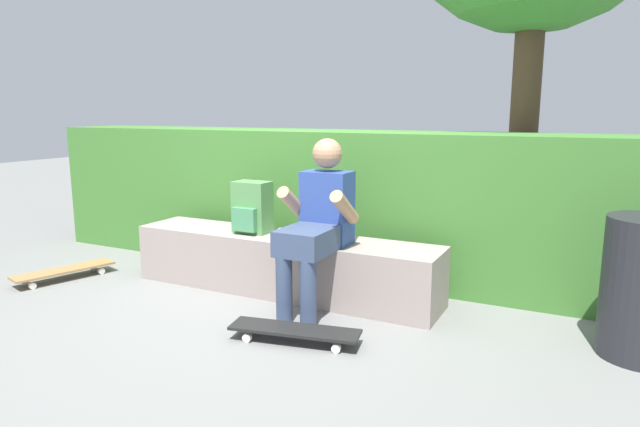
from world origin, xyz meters
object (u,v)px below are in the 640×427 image
at_px(skateboard_near_person, 295,331).
at_px(skateboard_beside_bench, 64,271).
at_px(backpack_on_bench, 252,208).
at_px(person_skater, 318,220).
at_px(bench_main, 283,264).

relative_size(skateboard_near_person, skateboard_beside_bench, 1.00).
relative_size(skateboard_beside_bench, backpack_on_bench, 2.06).
height_order(skateboard_near_person, skateboard_beside_bench, same).
relative_size(person_skater, skateboard_beside_bench, 1.45).
bearing_deg(backpack_on_bench, bench_main, 2.02).
distance_m(bench_main, skateboard_beside_bench, 1.87).
xyz_separation_m(bench_main, skateboard_beside_bench, (-1.79, -0.55, -0.15)).
xyz_separation_m(person_skater, skateboard_beside_bench, (-2.20, -0.33, -0.57)).
xyz_separation_m(bench_main, skateboard_near_person, (0.55, -0.79, -0.15)).
bearing_deg(skateboard_beside_bench, bench_main, 17.15).
bearing_deg(person_skater, skateboard_near_person, -77.00).
height_order(person_skater, skateboard_beside_bench, person_skater).
bearing_deg(backpack_on_bench, skateboard_near_person, -43.75).
bearing_deg(skateboard_near_person, bench_main, 124.76).
xyz_separation_m(skateboard_beside_bench, backpack_on_bench, (1.52, 0.54, 0.57)).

